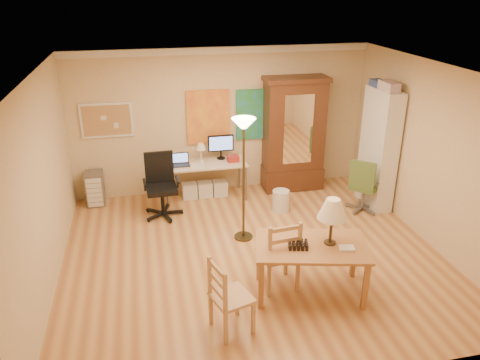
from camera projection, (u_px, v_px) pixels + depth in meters
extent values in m
plane|color=#A5683A|center=(252.00, 254.00, 6.98)|extent=(5.50, 5.50, 0.00)
cube|color=white|center=(221.00, 50.00, 8.14)|extent=(5.50, 0.08, 0.12)
cube|color=tan|center=(107.00, 120.00, 8.20)|extent=(0.90, 0.04, 0.62)
cube|color=yellow|center=(208.00, 117.00, 8.57)|extent=(0.80, 0.04, 1.00)
cube|color=teal|center=(256.00, 114.00, 8.75)|extent=(0.75, 0.04, 0.95)
cube|color=#9C5A33|center=(312.00, 246.00, 5.89)|extent=(1.56, 1.15, 0.04)
cube|color=#9C5A33|center=(261.00, 285.00, 5.72)|extent=(0.08, 0.08, 0.66)
cube|color=#9C5A33|center=(366.00, 287.00, 5.69)|extent=(0.08, 0.08, 0.66)
cube|color=#9C5A33|center=(260.00, 254.00, 6.37)|extent=(0.08, 0.08, 0.66)
cube|color=#9C5A33|center=(354.00, 255.00, 6.34)|extent=(0.08, 0.08, 0.66)
cylinder|color=#322210|center=(330.00, 242.00, 5.92)|extent=(0.15, 0.15, 0.02)
cylinder|color=#322210|center=(331.00, 230.00, 5.85)|extent=(0.04, 0.04, 0.37)
cone|color=beige|center=(333.00, 209.00, 5.73)|extent=(0.37, 0.37, 0.26)
cube|color=silver|center=(347.00, 248.00, 5.78)|extent=(0.21, 0.18, 0.03)
cube|color=black|center=(298.00, 245.00, 5.81)|extent=(0.30, 0.26, 0.07)
cube|color=#AE734F|center=(278.00, 254.00, 6.09)|extent=(0.51, 0.49, 0.04)
cube|color=#AE734F|center=(286.00, 260.00, 6.41)|extent=(0.05, 0.05, 0.46)
cube|color=#AE734F|center=(258.00, 265.00, 6.30)|extent=(0.05, 0.05, 0.46)
cube|color=#AE734F|center=(298.00, 276.00, 6.08)|extent=(0.05, 0.05, 0.46)
cube|color=#AE734F|center=(269.00, 281.00, 5.96)|extent=(0.05, 0.05, 0.46)
cube|color=#AE734F|center=(300.00, 241.00, 5.88)|extent=(0.05, 0.05, 0.53)
cube|color=#AE734F|center=(270.00, 247.00, 5.76)|extent=(0.05, 0.05, 0.53)
cube|color=#AE734F|center=(285.00, 240.00, 5.80)|extent=(0.40, 0.07, 0.05)
cube|color=#AE734F|center=(232.00, 297.00, 5.32)|extent=(0.53, 0.54, 0.04)
cube|color=#AE734F|center=(253.00, 318.00, 5.34)|extent=(0.05, 0.05, 0.42)
cube|color=#AE734F|center=(237.00, 300.00, 5.64)|extent=(0.05, 0.05, 0.42)
cube|color=#AE734F|center=(226.00, 329.00, 5.18)|extent=(0.05, 0.05, 0.42)
cube|color=#AE734F|center=(211.00, 309.00, 5.48)|extent=(0.05, 0.05, 0.42)
cube|color=#AE734F|center=(225.00, 293.00, 4.99)|extent=(0.05, 0.05, 0.49)
cube|color=#AE734F|center=(210.00, 275.00, 5.29)|extent=(0.05, 0.05, 0.49)
cube|color=#AE734F|center=(217.00, 280.00, 5.12)|extent=(0.14, 0.37, 0.05)
cylinder|color=#403019|center=(243.00, 236.00, 7.42)|extent=(0.29, 0.29, 0.03)
cylinder|color=#403019|center=(244.00, 183.00, 7.06)|extent=(0.04, 0.04, 1.84)
cone|color=#FFE0A5|center=(244.00, 123.00, 6.69)|extent=(0.35, 0.35, 0.15)
cube|color=tan|center=(204.00, 163.00, 8.53)|extent=(1.53, 0.67, 0.03)
cylinder|color=slate|center=(167.00, 191.00, 8.27)|extent=(0.03, 0.03, 0.67)
cylinder|color=slate|center=(246.00, 184.00, 8.55)|extent=(0.03, 0.03, 0.67)
cylinder|color=slate|center=(165.00, 178.00, 8.79)|extent=(0.03, 0.03, 0.67)
cylinder|color=slate|center=(239.00, 172.00, 9.07)|extent=(0.03, 0.03, 0.67)
cube|color=black|center=(181.00, 165.00, 8.40)|extent=(0.31, 0.21, 0.02)
cube|color=black|center=(180.00, 157.00, 8.49)|extent=(0.31, 0.05, 0.20)
cube|color=black|center=(221.00, 143.00, 8.60)|extent=(0.48, 0.04, 0.31)
cone|color=beige|center=(201.00, 146.00, 8.49)|extent=(0.19, 0.19, 0.11)
cube|color=silver|center=(198.00, 166.00, 8.37)|extent=(0.24, 0.31, 0.01)
cube|color=maroon|center=(233.00, 159.00, 8.56)|extent=(0.21, 0.15, 0.11)
cube|color=white|center=(190.00, 191.00, 8.73)|extent=(0.27, 0.23, 0.29)
cube|color=white|center=(205.00, 189.00, 8.79)|extent=(0.27, 0.23, 0.29)
cube|color=silver|center=(220.00, 188.00, 8.84)|extent=(0.27, 0.23, 0.29)
cylinder|color=black|center=(163.00, 202.00, 8.01)|extent=(0.06, 0.06, 0.42)
cube|color=black|center=(162.00, 189.00, 7.91)|extent=(0.53, 0.51, 0.07)
cube|color=black|center=(159.00, 167.00, 8.00)|extent=(0.49, 0.07, 0.55)
cube|color=black|center=(145.00, 183.00, 7.79)|extent=(0.06, 0.32, 0.03)
cube|color=black|center=(177.00, 179.00, 7.92)|extent=(0.06, 0.32, 0.03)
cylinder|color=slate|center=(363.00, 198.00, 8.24)|extent=(0.06, 0.06, 0.38)
cube|color=#4C6C30|center=(364.00, 186.00, 8.15)|extent=(0.63, 0.63, 0.07)
cube|color=#4C6C30|center=(362.00, 175.00, 7.88)|extent=(0.34, 0.34, 0.49)
cube|color=slate|center=(379.00, 182.00, 7.98)|extent=(0.23, 0.23, 0.03)
cube|color=slate|center=(352.00, 176.00, 8.22)|extent=(0.23, 0.23, 0.03)
cube|color=slate|center=(95.00, 188.00, 8.43)|extent=(0.31, 0.35, 0.62)
cube|color=silver|center=(94.00, 192.00, 8.26)|extent=(0.26, 0.02, 0.53)
cube|color=#38250F|center=(294.00, 136.00, 8.83)|extent=(1.10, 0.50, 2.10)
cube|color=#38250F|center=(292.00, 177.00, 9.16)|extent=(1.14, 0.54, 0.42)
cube|color=white|center=(298.00, 130.00, 8.53)|extent=(0.55, 0.01, 1.30)
cube|color=#38250F|center=(296.00, 79.00, 8.41)|extent=(1.18, 0.56, 0.08)
cube|color=white|center=(379.00, 149.00, 8.15)|extent=(0.32, 0.84, 2.10)
cube|color=#993333|center=(377.00, 182.00, 8.21)|extent=(0.19, 0.42, 0.25)
cube|color=#334C99|center=(375.00, 107.00, 8.05)|extent=(0.19, 0.29, 0.21)
cylinder|color=silver|center=(281.00, 201.00, 8.24)|extent=(0.30, 0.30, 0.38)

